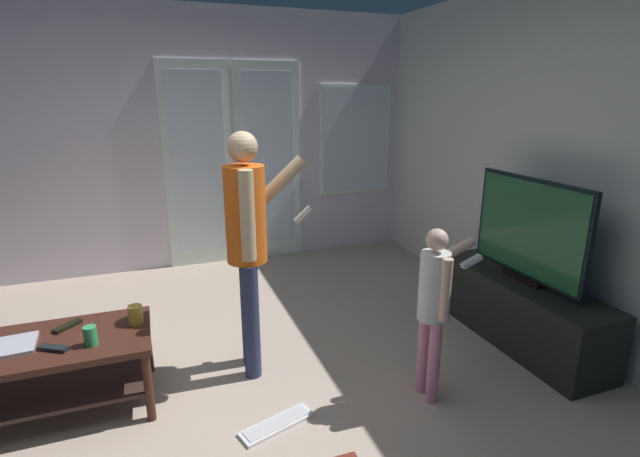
# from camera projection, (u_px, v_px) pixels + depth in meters

# --- Properties ---
(ground_plane) EXTENTS (5.38, 5.34, 0.02)m
(ground_plane) POSITION_uv_depth(u_px,v_px,m) (208.00, 415.00, 2.75)
(ground_plane) COLOR #B39F8D
(wall_back_with_doors) EXTENTS (5.38, 0.09, 2.69)m
(wall_back_with_doors) POSITION_uv_depth(u_px,v_px,m) (180.00, 145.00, 4.81)
(wall_back_with_doors) COLOR silver
(wall_back_with_doors) RESTS_ON ground_plane
(wall_right_plain) EXTENTS (0.06, 5.34, 2.66)m
(wall_right_plain) POSITION_uv_depth(u_px,v_px,m) (582.00, 165.00, 3.26)
(wall_right_plain) COLOR silver
(wall_right_plain) RESTS_ON ground_plane
(coffee_table) EXTENTS (1.04, 0.59, 0.46)m
(coffee_table) POSITION_uv_depth(u_px,v_px,m) (56.00, 360.00, 2.68)
(coffee_table) COLOR #3F1E15
(coffee_table) RESTS_ON ground_plane
(tv_stand) EXTENTS (0.44, 1.44, 0.49)m
(tv_stand) POSITION_uv_depth(u_px,v_px,m) (519.00, 310.00, 3.50)
(tv_stand) COLOR black
(tv_stand) RESTS_ON ground_plane
(flat_screen_tv) EXTENTS (0.08, 1.01, 0.76)m
(flat_screen_tv) POSITION_uv_depth(u_px,v_px,m) (529.00, 230.00, 3.33)
(flat_screen_tv) COLOR black
(flat_screen_tv) RESTS_ON tv_stand
(person_adult) EXTENTS (0.61, 0.43, 1.60)m
(person_adult) POSITION_uv_depth(u_px,v_px,m) (248.00, 234.00, 2.94)
(person_adult) COLOR navy
(person_adult) RESTS_ON ground_plane
(person_child) EXTENTS (0.50, 0.29, 1.08)m
(person_child) POSITION_uv_depth(u_px,v_px,m) (434.00, 299.00, 2.74)
(person_child) COLOR pink
(person_child) RESTS_ON ground_plane
(loose_keyboard) EXTENTS (0.46, 0.26, 0.02)m
(loose_keyboard) POSITION_uv_depth(u_px,v_px,m) (277.00, 424.00, 2.64)
(loose_keyboard) COLOR white
(loose_keyboard) RESTS_ON ground_plane
(laptop_closed) EXTENTS (0.37, 0.26, 0.02)m
(laptop_closed) POSITION_uv_depth(u_px,v_px,m) (0.00, 348.00, 2.55)
(laptop_closed) COLOR #B0AFBE
(laptop_closed) RESTS_ON coffee_table
(cup_near_edge) EXTENTS (0.07, 0.07, 0.11)m
(cup_near_edge) POSITION_uv_depth(u_px,v_px,m) (90.00, 336.00, 2.59)
(cup_near_edge) COLOR #2F8F52
(cup_near_edge) RESTS_ON coffee_table
(cup_by_laptop) EXTENTS (0.08, 0.08, 0.12)m
(cup_by_laptop) POSITION_uv_depth(u_px,v_px,m) (136.00, 315.00, 2.83)
(cup_by_laptop) COLOR gold
(cup_by_laptop) RESTS_ON coffee_table
(tv_remote_black) EXTENTS (0.17, 0.13, 0.02)m
(tv_remote_black) POSITION_uv_depth(u_px,v_px,m) (53.00, 348.00, 2.55)
(tv_remote_black) COLOR black
(tv_remote_black) RESTS_ON coffee_table
(dvd_remote_slim) EXTENTS (0.16, 0.15, 0.02)m
(dvd_remote_slim) POSITION_uv_depth(u_px,v_px,m) (67.00, 326.00, 2.79)
(dvd_remote_slim) COLOR black
(dvd_remote_slim) RESTS_ON coffee_table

